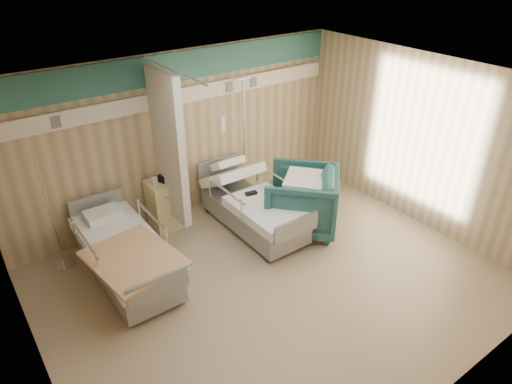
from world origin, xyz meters
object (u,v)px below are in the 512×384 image
(bed_right, at_px, (253,211))
(visitor_armchair, at_px, (302,200))
(iv_stand_left, at_px, (58,244))
(iv_stand_right, at_px, (244,174))
(bedside_cabinet, at_px, (165,204))
(bed_left, at_px, (127,260))

(bed_right, bearing_deg, visitor_armchair, -34.88)
(visitor_armchair, bearing_deg, iv_stand_left, -64.63)
(visitor_armchair, distance_m, iv_stand_right, 1.44)
(iv_stand_right, relative_size, iv_stand_left, 1.21)
(bedside_cabinet, height_order, iv_stand_right, iv_stand_right)
(iv_stand_right, distance_m, iv_stand_left, 3.39)
(bedside_cabinet, bearing_deg, iv_stand_right, 2.76)
(bed_left, bearing_deg, iv_stand_left, 128.71)
(bed_right, distance_m, bed_left, 2.20)
(bed_left, relative_size, iv_stand_left, 1.16)
(bed_left, height_order, iv_stand_left, iv_stand_left)
(bed_left, height_order, bedside_cabinet, bedside_cabinet)
(bed_left, bearing_deg, bed_right, 0.00)
(bed_right, height_order, iv_stand_left, iv_stand_left)
(iv_stand_left, bearing_deg, bed_right, -16.55)
(visitor_armchair, xyz_separation_m, iv_stand_left, (-3.54, 1.31, -0.14))
(visitor_armchair, height_order, iv_stand_right, iv_stand_right)
(visitor_armchair, relative_size, iv_stand_right, 0.51)
(bed_right, distance_m, bedside_cabinet, 1.46)
(bed_right, height_order, bedside_cabinet, bedside_cabinet)
(bedside_cabinet, bearing_deg, visitor_armchair, -36.93)
(bedside_cabinet, distance_m, iv_stand_left, 1.74)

